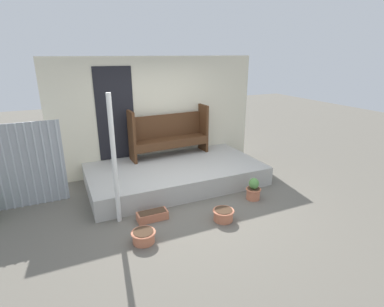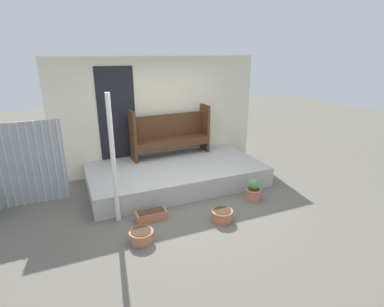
{
  "view_description": "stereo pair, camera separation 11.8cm",
  "coord_description": "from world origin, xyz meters",
  "px_view_note": "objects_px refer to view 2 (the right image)",
  "views": [
    {
      "loc": [
        -2.01,
        -4.56,
        2.66
      ],
      "look_at": [
        0.23,
        0.34,
        0.84
      ],
      "focal_mm": 28.0,
      "sensor_mm": 36.0,
      "label": 1
    },
    {
      "loc": [
        -1.91,
        -4.61,
        2.66
      ],
      "look_at": [
        0.23,
        0.34,
        0.84
      ],
      "focal_mm": 28.0,
      "sensor_mm": 36.0,
      "label": 2
    }
  ],
  "objects_px": {
    "flower_pot_right": "(253,191)",
    "support_post": "(113,161)",
    "bench": "(170,132)",
    "planter_box_rect": "(151,215)",
    "flower_pot_left": "(141,235)",
    "flower_pot_middle": "(222,215)"
  },
  "relations": [
    {
      "from": "planter_box_rect",
      "to": "flower_pot_right",
      "type": "bearing_deg",
      "value": -2.35
    },
    {
      "from": "support_post",
      "to": "bench",
      "type": "height_order",
      "value": "support_post"
    },
    {
      "from": "support_post",
      "to": "planter_box_rect",
      "type": "bearing_deg",
      "value": -21.31
    },
    {
      "from": "bench",
      "to": "planter_box_rect",
      "type": "relative_size",
      "value": 3.62
    },
    {
      "from": "flower_pot_left",
      "to": "flower_pot_middle",
      "type": "height_order",
      "value": "flower_pot_middle"
    },
    {
      "from": "flower_pot_left",
      "to": "planter_box_rect",
      "type": "xyz_separation_m",
      "value": [
        0.31,
        0.55,
        -0.03
      ]
    },
    {
      "from": "support_post",
      "to": "flower_pot_right",
      "type": "distance_m",
      "value": 2.65
    },
    {
      "from": "flower_pot_right",
      "to": "bench",
      "type": "bearing_deg",
      "value": 114.5
    },
    {
      "from": "bench",
      "to": "planter_box_rect",
      "type": "distance_m",
      "value": 2.38
    },
    {
      "from": "planter_box_rect",
      "to": "support_post",
      "type": "bearing_deg",
      "value": 158.69
    },
    {
      "from": "support_post",
      "to": "bench",
      "type": "relative_size",
      "value": 1.15
    },
    {
      "from": "flower_pot_left",
      "to": "bench",
      "type": "bearing_deg",
      "value": 61.62
    },
    {
      "from": "bench",
      "to": "flower_pot_left",
      "type": "distance_m",
      "value": 2.97
    },
    {
      "from": "flower_pot_left",
      "to": "planter_box_rect",
      "type": "distance_m",
      "value": 0.63
    },
    {
      "from": "flower_pot_middle",
      "to": "bench",
      "type": "bearing_deg",
      "value": 90.54
    },
    {
      "from": "support_post",
      "to": "flower_pot_middle",
      "type": "distance_m",
      "value": 1.98
    },
    {
      "from": "support_post",
      "to": "bench",
      "type": "bearing_deg",
      "value": 48.39
    },
    {
      "from": "flower_pot_middle",
      "to": "planter_box_rect",
      "type": "distance_m",
      "value": 1.19
    },
    {
      "from": "flower_pot_right",
      "to": "support_post",
      "type": "bearing_deg",
      "value": 173.55
    },
    {
      "from": "support_post",
      "to": "flower_pot_right",
      "type": "xyz_separation_m",
      "value": [
        2.49,
        -0.28,
        -0.87
      ]
    },
    {
      "from": "planter_box_rect",
      "to": "flower_pot_left",
      "type": "bearing_deg",
      "value": -119.22
    },
    {
      "from": "planter_box_rect",
      "to": "bench",
      "type": "bearing_deg",
      "value": 61.86
    }
  ]
}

